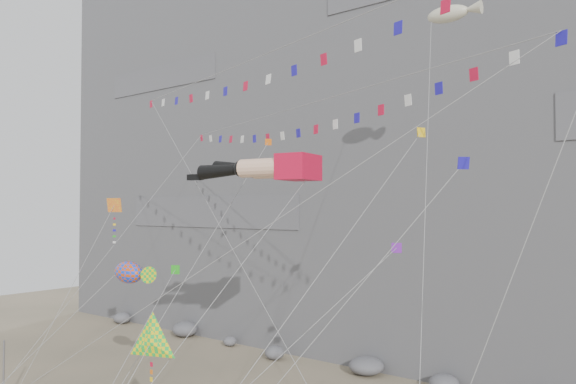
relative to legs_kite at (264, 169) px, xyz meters
The scene contains 15 objects.
cliff 29.40m from the legs_kite, 91.40° to the left, with size 80.00×28.00×50.00m, color slate.
talus_boulders 18.73m from the legs_kite, 93.09° to the left, with size 60.00×3.00×1.20m, color slate, non-canonical shape.
anchor_pole_left 20.67m from the legs_kite, 152.98° to the right, with size 0.12×0.12×4.17m, color gray.
legs_kite is the anchor object (origin of this frame).
flag_banner_upper 5.63m from the legs_kite, 86.63° to the left, with size 31.54×19.47×26.91m.
flag_banner_lower 6.70m from the legs_kite, 25.39° to the right, with size 34.80×10.25×23.67m.
harlequin_kite 12.01m from the legs_kite, behind, with size 3.67×6.74×13.95m.
fish_windsock 10.86m from the legs_kite, 160.69° to the right, with size 8.79×7.54×12.43m.
delta_kite 11.93m from the legs_kite, 82.07° to the right, with size 2.52×4.78×8.46m.
blimp_windsock 13.65m from the legs_kite, 37.93° to the left, with size 6.34×14.86×27.68m.
small_kite_a 5.75m from the legs_kite, 130.92° to the left, with size 0.99×15.27×22.26m.
small_kite_b 8.69m from the legs_kite, ahead, with size 7.53×11.80×16.69m.
small_kite_c 7.92m from the legs_kite, 149.41° to the right, with size 4.47×10.81×13.94m.
small_kite_d 8.71m from the legs_kite, 11.77° to the left, with size 5.71×14.76×22.02m.
small_kite_e 12.46m from the legs_kite, 11.41° to the right, with size 10.10×7.86×18.42m.
Camera 1 is at (21.28, -19.57, 12.30)m, focal length 35.00 mm.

